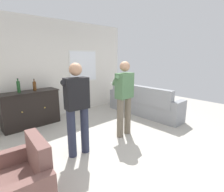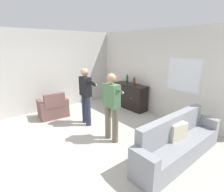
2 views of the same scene
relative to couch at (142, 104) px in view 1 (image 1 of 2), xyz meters
name	(u,v)px [view 1 (image 1 of 2)]	position (x,y,z in m)	size (l,w,h in m)	color
ground	(116,147)	(-1.97, -0.87, -0.34)	(10.40, 10.40, 0.00)	#B2ADA3
wall_back_with_window	(54,69)	(-1.94, 1.79, 1.06)	(5.20, 0.15, 2.80)	silver
couch	(142,104)	(0.00, 0.00, 0.00)	(0.57, 2.46, 0.92)	gray
armchair	(21,187)	(-3.80, -1.13, -0.05)	(0.72, 0.94, 0.85)	brown
sideboard_cabinet	(31,109)	(-2.81, 1.43, 0.12)	(1.40, 0.49, 0.92)	black
bottle_wine_green	(35,86)	(-2.65, 1.46, 0.69)	(0.08, 0.08, 0.30)	#593314
bottle_liquor_amber	(18,87)	(-3.02, 1.47, 0.72)	(0.08, 0.08, 0.35)	#1E4C23
person_standing_left	(77,105)	(-2.65, -0.56, 0.59)	(0.55, 0.50, 1.68)	#282D42
person_standing_right	(124,95)	(-1.45, -0.57, 0.59)	(0.56, 0.49, 1.68)	#6B6051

